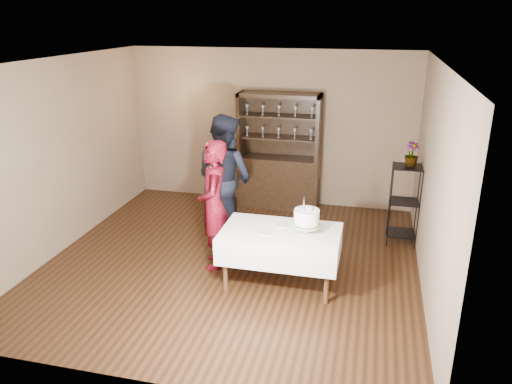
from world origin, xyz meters
TOP-DOWN VIEW (x-y plane):
  - floor at (0.00, 0.00)m, footprint 5.00×5.00m
  - ceiling at (0.00, 0.00)m, footprint 5.00×5.00m
  - back_wall at (0.00, 2.50)m, footprint 5.00×0.02m
  - wall_left at (-2.50, 0.00)m, footprint 0.02×5.00m
  - wall_right at (2.50, 0.00)m, footprint 0.02×5.00m
  - china_hutch at (0.20, 2.25)m, footprint 1.40×0.48m
  - plant_etagere at (2.28, 1.20)m, footprint 0.42×0.42m
  - cake_table at (0.75, -0.43)m, footprint 1.46×0.90m
  - woman at (-0.21, -0.13)m, footprint 0.58×0.73m
  - man at (-0.32, 0.73)m, footprint 1.15×1.05m
  - cake at (1.06, -0.41)m, footprint 0.34×0.34m
  - plate_near at (0.60, -0.51)m, footprint 0.25×0.25m
  - plate_far at (0.72, -0.25)m, footprint 0.25×0.25m
  - potted_plant at (2.31, 1.23)m, footprint 0.26×0.26m

SIDE VIEW (x-z plane):
  - floor at x=0.00m, z-range 0.00..0.00m
  - cake_table at x=0.75m, z-range 0.19..0.92m
  - plant_etagere at x=2.28m, z-range 0.05..1.25m
  - china_hutch at x=0.20m, z-range -0.34..1.66m
  - plate_near at x=0.60m, z-range 0.73..0.74m
  - plate_far at x=0.72m, z-range 0.73..0.74m
  - woman at x=-0.21m, z-range 0.00..1.74m
  - cake at x=1.06m, z-range 0.68..1.15m
  - man at x=-0.32m, z-range 0.00..1.91m
  - back_wall at x=0.00m, z-range 0.00..2.70m
  - wall_left at x=-2.50m, z-range 0.00..2.70m
  - wall_right at x=2.50m, z-range 0.00..2.70m
  - potted_plant at x=2.31m, z-range 1.19..1.54m
  - ceiling at x=0.00m, z-range 2.70..2.70m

